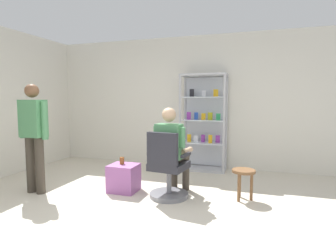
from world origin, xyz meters
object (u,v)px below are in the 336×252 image
(storage_crate, at_px, (124,178))
(tea_glass, at_px, (122,161))
(seated_shopkeeper, at_px, (172,147))
(standing_customer, at_px, (34,131))
(display_cabinet_main, at_px, (204,122))
(office_chair, at_px, (167,171))
(wooden_stool, at_px, (244,176))

(storage_crate, xyz_separation_m, tea_glass, (-0.04, 0.02, 0.26))
(seated_shopkeeper, distance_m, standing_customer, 2.07)
(display_cabinet_main, height_order, standing_customer, display_cabinet_main)
(display_cabinet_main, height_order, tea_glass, display_cabinet_main)
(display_cabinet_main, height_order, seated_shopkeeper, display_cabinet_main)
(tea_glass, bearing_deg, standing_customer, -157.64)
(office_chair, relative_size, tea_glass, 8.80)
(display_cabinet_main, distance_m, seated_shopkeeper, 1.67)
(standing_customer, bearing_deg, wooden_stool, 12.37)
(office_chair, bearing_deg, display_cabinet_main, 84.17)
(display_cabinet_main, xyz_separation_m, seated_shopkeeper, (-0.16, -1.64, -0.25))
(wooden_stool, bearing_deg, storage_crate, -173.90)
(display_cabinet_main, distance_m, office_chair, 1.90)
(seated_shopkeeper, bearing_deg, tea_glass, -175.98)
(seated_shopkeeper, relative_size, tea_glass, 11.82)
(office_chair, height_order, storage_crate, office_chair)
(standing_customer, distance_m, wooden_stool, 3.12)
(wooden_stool, bearing_deg, standing_customer, -167.63)
(display_cabinet_main, distance_m, standing_customer, 3.06)
(office_chair, bearing_deg, tea_glass, 172.11)
(storage_crate, height_order, standing_customer, standing_customer)
(office_chair, relative_size, standing_customer, 0.59)
(wooden_stool, bearing_deg, seated_shopkeeper, -173.77)
(display_cabinet_main, bearing_deg, standing_customer, -134.44)
(seated_shopkeeper, height_order, wooden_stool, seated_shopkeeper)
(display_cabinet_main, xyz_separation_m, wooden_stool, (0.85, -1.53, -0.62))
(storage_crate, relative_size, wooden_stool, 0.98)
(office_chair, distance_m, wooden_stool, 1.07)
(seated_shopkeeper, bearing_deg, office_chair, -97.70)
(storage_crate, bearing_deg, display_cabinet_main, 62.00)
(seated_shopkeeper, height_order, storage_crate, seated_shopkeeper)
(storage_crate, bearing_deg, seated_shopkeeper, 5.93)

